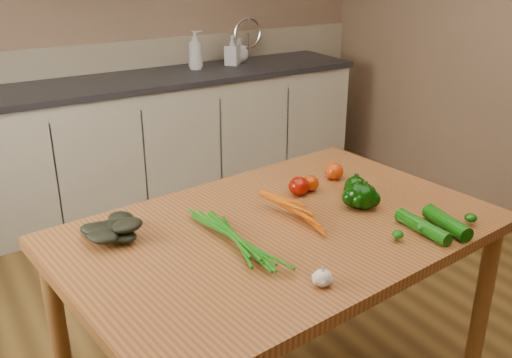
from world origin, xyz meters
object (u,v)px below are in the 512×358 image
object	(u,v)px
soap_bottle_a	(195,50)
zucchini_b	(423,227)
carrot_bunch	(277,217)
pepper_b	(356,187)
table	(280,248)
garlic_bulb	(322,278)
pepper_a	(358,195)
pepper_c	(365,197)
zucchini_a	(447,223)
soap_bottle_b	(232,50)
tomato_a	(299,186)
soap_bottle_c	(239,50)
leafy_greens	(112,224)
tomato_b	(310,183)
tomato_c	(334,171)

from	to	relation	value
soap_bottle_a	zucchini_b	world-z (taller)	soap_bottle_a
carrot_bunch	pepper_b	size ratio (longest dim) A/B	3.21
table	garlic_bulb	world-z (taller)	garlic_bulb
pepper_a	zucchini_b	distance (m)	0.28
pepper_a	pepper_c	bearing A→B (deg)	-52.30
zucchini_a	table	bearing A→B (deg)	145.91
soap_bottle_b	tomato_a	xyz separation A→B (m)	(-0.83, -2.03, -0.16)
soap_bottle_a	zucchini_a	bearing A→B (deg)	-154.03
garlic_bulb	zucchini_a	world-z (taller)	zucchini_a
soap_bottle_c	carrot_bunch	world-z (taller)	soap_bottle_c
soap_bottle_a	pepper_c	world-z (taller)	soap_bottle_a
soap_bottle_a	soap_bottle_b	xyz separation A→B (m)	(0.30, 0.00, -0.03)
pepper_c	tomato_a	world-z (taller)	pepper_c
garlic_bulb	pepper_b	size ratio (longest dim) A/B	0.66
leafy_greens	pepper_c	xyz separation A→B (m)	(0.88, -0.26, -0.01)
tomato_b	tomato_c	world-z (taller)	tomato_c
carrot_bunch	pepper_a	size ratio (longest dim) A/B	2.86
garlic_bulb	tomato_b	bearing A→B (deg)	56.63
table	pepper_c	size ratio (longest dim) A/B	16.73
soap_bottle_c	zucchini_a	distance (m)	2.67
soap_bottle_b	pepper_c	xyz separation A→B (m)	(-0.69, -2.26, -0.15)
tomato_c	leafy_greens	bearing A→B (deg)	-178.41
table	tomato_a	size ratio (longest dim) A/B	19.81
pepper_b	tomato_b	world-z (taller)	pepper_b
pepper_a	zucchini_b	world-z (taller)	pepper_a
soap_bottle_c	tomato_c	size ratio (longest dim) A/B	2.35
tomato_a	tomato_b	xyz separation A→B (m)	(0.06, 0.01, -0.01)
soap_bottle_c	pepper_a	size ratio (longest dim) A/B	1.83
zucchini_a	soap_bottle_c	bearing A→B (deg)	75.82
table	pepper_b	bearing A→B (deg)	0.96
leafy_greens	tomato_a	distance (m)	0.74
leafy_greens	zucchini_b	bearing A→B (deg)	-29.31
soap_bottle_c	tomato_b	xyz separation A→B (m)	(-0.86, -2.07, -0.15)
carrot_bunch	garlic_bulb	bearing A→B (deg)	-110.24
soap_bottle_c	garlic_bulb	size ratio (longest dim) A/B	3.11
tomato_a	zucchini_b	distance (m)	0.52
soap_bottle_a	soap_bottle_c	size ratio (longest dim) A/B	1.50
table	soap_bottle_b	distance (m)	2.46
carrot_bunch	tomato_b	xyz separation A→B (m)	(0.29, 0.20, -0.01)
garlic_bulb	pepper_a	size ratio (longest dim) A/B	0.59
soap_bottle_b	carrot_bunch	distance (m)	2.46
table	tomato_b	bearing A→B (deg)	29.35
soap_bottle_b	zucchini_b	bearing A→B (deg)	124.31
soap_bottle_a	leafy_greens	distance (m)	2.37
tomato_c	zucchini_a	size ratio (longest dim) A/B	0.37
soap_bottle_c	tomato_a	distance (m)	2.28
soap_bottle_a	zucchini_a	xyz separation A→B (m)	(-0.26, -2.53, -0.20)
tomato_c	soap_bottle_a	bearing A→B (deg)	81.11
carrot_bunch	pepper_c	xyz separation A→B (m)	(0.36, -0.04, 0.01)
table	leafy_greens	xyz separation A→B (m)	(-0.53, 0.22, 0.14)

